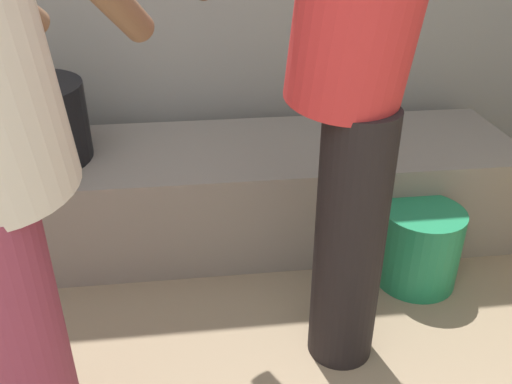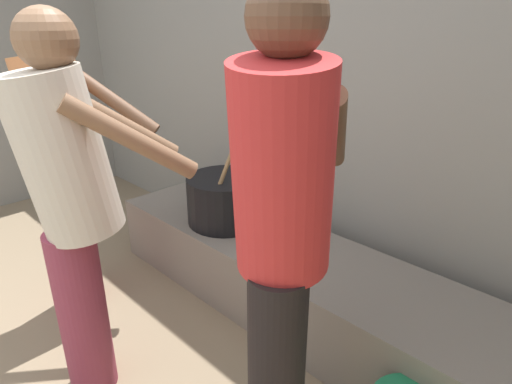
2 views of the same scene
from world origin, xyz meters
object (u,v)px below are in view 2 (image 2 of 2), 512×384
(cook_in_orange_shirt, at_px, (65,151))
(cook_in_cream_shirt, at_px, (72,198))
(cooking_pot_main, at_px, (226,199))
(cook_in_red_shirt, at_px, (281,226))

(cook_in_orange_shirt, relative_size, cook_in_cream_shirt, 1.00)
(cooking_pot_main, bearing_deg, cook_in_orange_shirt, -118.77)
(cook_in_orange_shirt, xyz_separation_m, cook_in_red_shirt, (1.42, 0.08, 0.04))
(cooking_pot_main, height_order, cook_in_cream_shirt, cook_in_cream_shirt)
(cook_in_orange_shirt, height_order, cook_in_red_shirt, cook_in_red_shirt)
(cooking_pot_main, bearing_deg, cook_in_red_shirt, -32.87)
(cook_in_cream_shirt, bearing_deg, cook_in_orange_shirt, 158.95)
(cooking_pot_main, xyz_separation_m, cook_in_orange_shirt, (-0.40, -0.73, 0.37))
(cook_in_orange_shirt, bearing_deg, cooking_pot_main, 61.23)
(cooking_pot_main, xyz_separation_m, cook_in_cream_shirt, (0.23, -0.98, 0.37))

